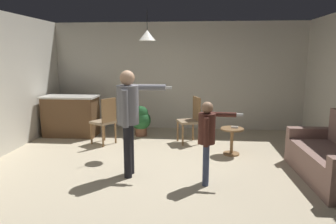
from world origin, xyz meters
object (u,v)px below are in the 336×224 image
object	(u,v)px
kitchen_counter	(71,116)
person_child	(207,134)
side_table_by_couch	(232,138)
dining_chair_by_counter	(105,119)
potted_plant_corner	(141,119)
couch_floral	(336,159)
person_adult	(129,112)
dining_chair_near_wall	(191,118)
spare_remote_on_table	(235,127)

from	to	relation	value
kitchen_counter	person_child	size ratio (longest dim) A/B	1.02
person_child	side_table_by_couch	bearing A→B (deg)	164.23
dining_chair_by_counter	potted_plant_corner	size ratio (longest dim) A/B	1.41
couch_floral	kitchen_counter	bearing A→B (deg)	64.51
person_adult	person_child	size ratio (longest dim) A/B	1.34
couch_floral	kitchen_counter	size ratio (longest dim) A/B	1.45
dining_chair_near_wall	spare_remote_on_table	size ratio (longest dim) A/B	7.69
side_table_by_couch	kitchen_counter	bearing A→B (deg)	163.12
potted_plant_corner	spare_remote_on_table	size ratio (longest dim) A/B	5.47
couch_floral	potted_plant_corner	distance (m)	4.15
dining_chair_by_counter	spare_remote_on_table	bearing A→B (deg)	-68.89
couch_floral	dining_chair_by_counter	bearing A→B (deg)	66.86
kitchen_counter	person_adult	bearing A→B (deg)	-50.45
dining_chair_by_counter	potted_plant_corner	distance (m)	1.01
potted_plant_corner	spare_remote_on_table	bearing A→B (deg)	-31.32
kitchen_counter	dining_chair_by_counter	bearing A→B (deg)	-32.05
dining_chair_by_counter	side_table_by_couch	bearing A→B (deg)	-69.11
person_child	couch_floral	bearing A→B (deg)	103.47
dining_chair_by_counter	potted_plant_corner	xyz separation A→B (m)	(0.62, 0.78, -0.15)
kitchen_counter	potted_plant_corner	distance (m)	1.65
kitchen_counter	person_child	distance (m)	4.02
kitchen_counter	spare_remote_on_table	size ratio (longest dim) A/B	9.69
kitchen_counter	spare_remote_on_table	world-z (taller)	kitchen_counter
dining_chair_by_counter	spare_remote_on_table	world-z (taller)	dining_chair_by_counter
side_table_by_couch	dining_chair_by_counter	size ratio (longest dim) A/B	0.52
kitchen_counter	dining_chair_by_counter	distance (m)	1.21
side_table_by_couch	potted_plant_corner	distance (m)	2.34
couch_floral	side_table_by_couch	size ratio (longest dim) A/B	3.51
person_adult	dining_chair_near_wall	distance (m)	2.23
person_child	potted_plant_corner	xyz separation A→B (m)	(-1.46, 2.67, -0.37)
dining_chair_near_wall	person_adult	bearing A→B (deg)	133.93
person_child	potted_plant_corner	size ratio (longest dim) A/B	1.74
dining_chair_near_wall	kitchen_counter	bearing A→B (deg)	62.21
side_table_by_couch	potted_plant_corner	bearing A→B (deg)	148.05
person_child	spare_remote_on_table	bearing A→B (deg)	162.64
side_table_by_couch	person_adult	bearing A→B (deg)	-144.69
side_table_by_couch	dining_chair_near_wall	world-z (taller)	dining_chair_near_wall
spare_remote_on_table	potted_plant_corner	bearing A→B (deg)	148.68
side_table_by_couch	dining_chair_near_wall	size ratio (longest dim) A/B	0.52
kitchen_counter	side_table_by_couch	xyz separation A→B (m)	(3.62, -1.10, -0.15)
side_table_by_couch	person_adult	size ratio (longest dim) A/B	0.31
dining_chair_near_wall	spare_remote_on_table	world-z (taller)	dining_chair_near_wall
couch_floral	kitchen_counter	world-z (taller)	couch_floral
person_child	potted_plant_corner	world-z (taller)	person_child
kitchen_counter	dining_chair_near_wall	world-z (taller)	dining_chair_near_wall
dining_chair_near_wall	spare_remote_on_table	xyz separation A→B (m)	(0.83, -0.75, -0.01)
side_table_by_couch	couch_floral	bearing A→B (deg)	-37.64
person_child	spare_remote_on_table	size ratio (longest dim) A/B	9.50
dining_chair_near_wall	side_table_by_couch	bearing A→B (deg)	-154.55
side_table_by_couch	dining_chair_near_wall	distance (m)	1.11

